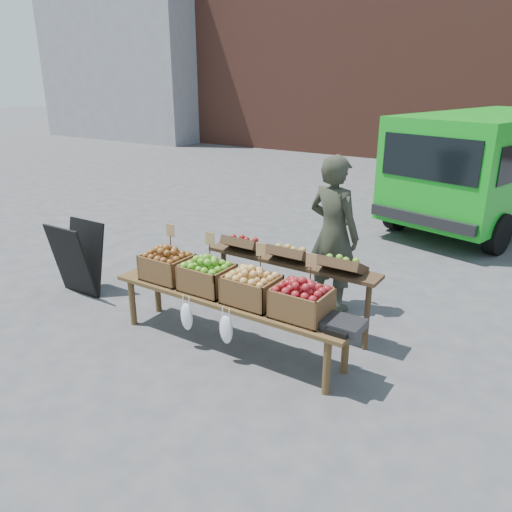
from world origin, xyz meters
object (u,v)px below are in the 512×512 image
Objects in this scene: chalkboard_sign at (78,258)px; weighing_scale at (344,325)px; display_bench at (229,321)px; crate_red_apples at (251,290)px; delivery_van at (488,171)px; crate_golden_apples at (167,267)px; crate_russet_pears at (207,278)px; vendor at (333,234)px; crate_green_apples at (301,303)px; back_table at (290,284)px.

chalkboard_sign is 3.66m from weighing_scale.
display_bench is 5.40× the size of crate_red_apples.
weighing_scale is at bearing -75.68° from delivery_van.
crate_red_apples is 0.98m from weighing_scale.
crate_red_apples reaches higher than display_bench.
delivery_van reaches higher than crate_golden_apples.
chalkboard_sign is 2.15m from crate_russet_pears.
crate_russet_pears is at bearing 180.00° from weighing_scale.
vendor is at bearing -85.23° from delivery_van.
vendor is at bearing 118.76° from weighing_scale.
display_bench is at bearing 0.00° from crate_russet_pears.
display_bench is at bearing 0.00° from crate_golden_apples.
delivery_van is 6.42m from display_bench.
chalkboard_sign is at bearing 178.96° from display_bench.
chalkboard_sign is at bearing 179.22° from crate_green_apples.
delivery_van is 9.14× the size of crate_red_apples.
chalkboard_sign is at bearing 178.82° from crate_russet_pears.
back_table reaches higher than weighing_scale.
vendor is at bearing 63.28° from crate_russet_pears.
delivery_van is 9.14× the size of crate_golden_apples.
vendor is 1.65m from display_bench.
chalkboard_sign is 3.25m from crate_green_apples.
crate_golden_apples is at bearing 180.00° from display_bench.
vendor reaches higher than crate_russet_pears.
crate_golden_apples is (-2.13, -6.24, -0.31)m from delivery_van.
delivery_van is 4.87m from vendor.
vendor is 3.70× the size of crate_green_apples.
delivery_van is 6.45m from crate_russet_pears.
vendor is at bearing 72.58° from display_bench.
crate_russet_pears is (-1.58, -6.24, -0.31)m from delivery_van.
chalkboard_sign reaches higher than crate_green_apples.
display_bench is at bearing 180.00° from crate_red_apples.
delivery_van reaches higher than weighing_scale.
weighing_scale is (3.66, -0.04, 0.13)m from chalkboard_sign.
delivery_van reaches higher than display_bench.
back_table is at bearing 32.68° from crate_golden_apples.
vendor is 0.69× the size of display_bench.
crate_green_apples is at bearing 0.00° from crate_russet_pears.
chalkboard_sign is 0.35× the size of display_bench.
crate_green_apples is (-0.48, -6.24, -0.31)m from delivery_van.
vendor is 3.70× the size of crate_red_apples.
chalkboard_sign is 1.90× the size of crate_golden_apples.
delivery_van is 7.25m from chalkboard_sign.
weighing_scale is (1.25, 0.00, 0.33)m from display_bench.
delivery_van reaches higher than vendor.
chalkboard_sign is 1.61m from crate_golden_apples.
back_table is 4.20× the size of crate_red_apples.
back_table is (-0.16, -0.73, -0.40)m from vendor.
crate_green_apples is (0.55, 0.00, 0.00)m from crate_red_apples.
weighing_scale is (0.80, -1.45, -0.31)m from vendor.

